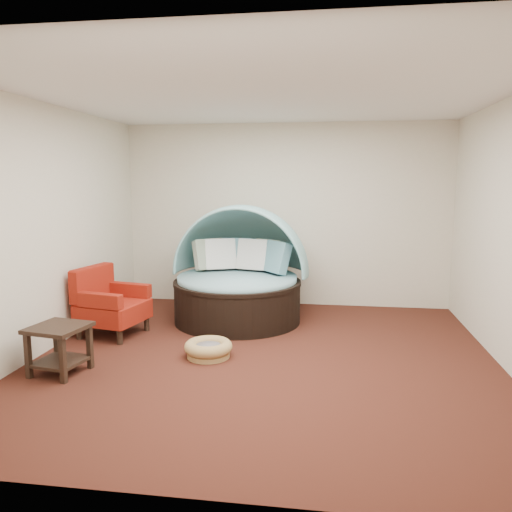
# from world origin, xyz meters

# --- Properties ---
(floor) EXTENTS (5.00, 5.00, 0.00)m
(floor) POSITION_xyz_m (0.00, 0.00, 0.00)
(floor) COLOR #421C12
(floor) RESTS_ON ground
(wall_back) EXTENTS (5.00, 0.00, 5.00)m
(wall_back) POSITION_xyz_m (0.00, 2.50, 1.40)
(wall_back) COLOR beige
(wall_back) RESTS_ON floor
(wall_front) EXTENTS (5.00, 0.00, 5.00)m
(wall_front) POSITION_xyz_m (0.00, -2.50, 1.40)
(wall_front) COLOR beige
(wall_front) RESTS_ON floor
(wall_left) EXTENTS (0.00, 5.00, 5.00)m
(wall_left) POSITION_xyz_m (-2.50, 0.00, 1.40)
(wall_left) COLOR beige
(wall_left) RESTS_ON floor
(ceiling) EXTENTS (5.00, 5.00, 0.00)m
(ceiling) POSITION_xyz_m (0.00, 0.00, 2.80)
(ceiling) COLOR white
(ceiling) RESTS_ON wall_back
(canopy_daybed) EXTENTS (1.97, 1.88, 1.61)m
(canopy_daybed) POSITION_xyz_m (-0.55, 1.51, 0.74)
(canopy_daybed) COLOR black
(canopy_daybed) RESTS_ON floor
(pet_basket) EXTENTS (0.69, 0.69, 0.19)m
(pet_basket) POSITION_xyz_m (-0.62, -0.05, 0.10)
(pet_basket) COLOR #9C7947
(pet_basket) RESTS_ON floor
(red_armchair) EXTENTS (0.87, 0.87, 0.86)m
(red_armchair) POSITION_xyz_m (-2.05, 0.57, 0.40)
(red_armchair) COLOR black
(red_armchair) RESTS_ON floor
(side_table) EXTENTS (0.60, 0.60, 0.50)m
(side_table) POSITION_xyz_m (-2.00, -0.72, 0.32)
(side_table) COLOR black
(side_table) RESTS_ON floor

